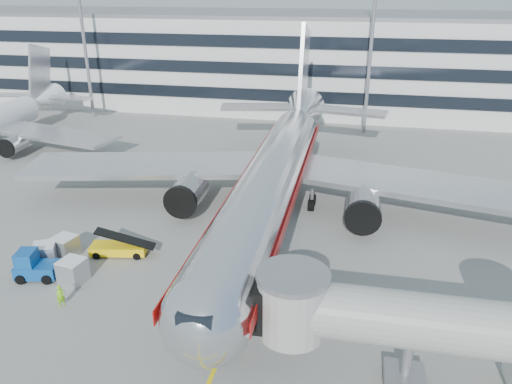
% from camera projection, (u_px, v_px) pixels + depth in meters
% --- Properties ---
extents(ground, '(180.00, 180.00, 0.00)m').
position_uv_depth(ground, '(249.00, 282.00, 36.58)').
color(ground, gray).
rests_on(ground, ground).
extents(lead_in_line, '(0.25, 70.00, 0.01)m').
position_uv_depth(lead_in_line, '(272.00, 223.00, 45.60)').
color(lead_in_line, yellow).
rests_on(lead_in_line, ground).
extents(main_jet, '(50.95, 48.70, 16.06)m').
position_uv_depth(main_jet, '(276.00, 173.00, 45.50)').
color(main_jet, silver).
rests_on(main_jet, ground).
extents(jet_bridge, '(17.80, 4.50, 7.00)m').
position_uv_depth(jet_bridge, '(446.00, 330.00, 25.59)').
color(jet_bridge, silver).
rests_on(jet_bridge, ground).
extents(terminal, '(150.00, 24.25, 15.60)m').
position_uv_depth(terminal, '(321.00, 60.00, 85.80)').
color(terminal, silver).
rests_on(terminal, ground).
extents(light_mast_west, '(2.40, 1.20, 25.45)m').
position_uv_depth(light_mast_west, '(82.00, 21.00, 75.16)').
color(light_mast_west, gray).
rests_on(light_mast_west, ground).
extents(light_mast_centre, '(2.40, 1.20, 25.45)m').
position_uv_depth(light_mast_centre, '(373.00, 25.00, 67.17)').
color(light_mast_centre, gray).
rests_on(light_mast_centre, ground).
extents(belt_loader, '(4.77, 2.36, 2.23)m').
position_uv_depth(belt_loader, '(119.00, 248.00, 40.03)').
color(belt_loader, yellow).
rests_on(belt_loader, ground).
extents(baggage_tug, '(3.26, 2.41, 2.23)m').
position_uv_depth(baggage_tug, '(34.00, 266.00, 36.75)').
color(baggage_tug, '#0D4794').
rests_on(baggage_tug, ground).
extents(cargo_container_left, '(1.98, 1.98, 1.76)m').
position_uv_depth(cargo_container_left, '(65.00, 247.00, 39.66)').
color(cargo_container_left, '#A6A8AD').
rests_on(cargo_container_left, ground).
extents(cargo_container_right, '(1.96, 1.96, 1.80)m').
position_uv_depth(cargo_container_right, '(73.00, 271.00, 36.30)').
color(cargo_container_right, '#A6A8AD').
rests_on(cargo_container_right, ground).
extents(cargo_container_front, '(2.16, 2.16, 1.74)m').
position_uv_depth(cargo_container_front, '(45.00, 254.00, 38.61)').
color(cargo_container_front, '#A6A8AD').
rests_on(cargo_container_front, ground).
extents(ramp_worker, '(0.66, 0.69, 1.59)m').
position_uv_depth(ramp_worker, '(61.00, 296.00, 33.59)').
color(ramp_worker, '#7CD516').
rests_on(ramp_worker, ground).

